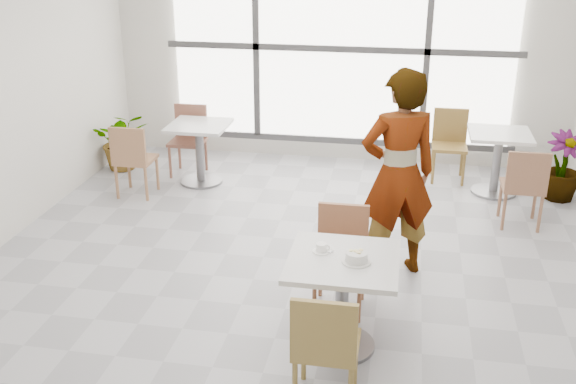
% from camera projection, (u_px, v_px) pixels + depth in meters
% --- Properties ---
extents(floor, '(7.00, 7.00, 0.00)m').
position_uv_depth(floor, '(294.00, 283.00, 5.99)').
color(floor, '#9E9EA5').
rests_on(floor, ground).
extents(wall_back, '(6.00, 0.00, 6.00)m').
position_uv_depth(wall_back, '(341.00, 48.00, 8.62)').
color(wall_back, silver).
rests_on(wall_back, ground).
extents(window, '(4.60, 0.07, 2.52)m').
position_uv_depth(window, '(340.00, 49.00, 8.56)').
color(window, white).
rests_on(window, ground).
extents(main_table, '(0.80, 0.80, 0.75)m').
position_uv_depth(main_table, '(342.00, 286.00, 4.90)').
color(main_table, silver).
rests_on(main_table, ground).
extents(chair_near, '(0.42, 0.42, 0.87)m').
position_uv_depth(chair_near, '(325.00, 343.00, 4.28)').
color(chair_near, olive).
rests_on(chair_near, ground).
extents(chair_far, '(0.42, 0.42, 0.87)m').
position_uv_depth(chair_far, '(341.00, 250.00, 5.48)').
color(chair_far, '#92593A').
rests_on(chair_far, ground).
extents(oatmeal_bowl, '(0.21, 0.21, 0.09)m').
position_uv_depth(oatmeal_bowl, '(357.00, 257.00, 4.75)').
color(oatmeal_bowl, silver).
rests_on(oatmeal_bowl, main_table).
extents(coffee_cup, '(0.16, 0.13, 0.07)m').
position_uv_depth(coffee_cup, '(322.00, 248.00, 4.90)').
color(coffee_cup, white).
rests_on(coffee_cup, main_table).
extents(person, '(0.81, 0.67, 1.89)m').
position_uv_depth(person, '(398.00, 174.00, 5.87)').
color(person, black).
rests_on(person, ground).
extents(bg_table_left, '(0.70, 0.70, 0.75)m').
position_uv_depth(bg_table_left, '(200.00, 145.00, 8.13)').
color(bg_table_left, silver).
rests_on(bg_table_left, ground).
extents(bg_table_right, '(0.70, 0.70, 0.75)m').
position_uv_depth(bg_table_right, '(498.00, 154.00, 7.81)').
color(bg_table_right, white).
rests_on(bg_table_right, ground).
extents(bg_chair_left_near, '(0.42, 0.42, 0.87)m').
position_uv_depth(bg_chair_left_near, '(133.00, 156.00, 7.69)').
color(bg_chair_left_near, '#A0704E').
rests_on(bg_chair_left_near, ground).
extents(bg_chair_left_far, '(0.42, 0.42, 0.87)m').
position_uv_depth(bg_chair_left_far, '(189.00, 135.00, 8.48)').
color(bg_chair_left_far, '#8C5745').
rests_on(bg_chair_left_far, ground).
extents(bg_chair_right_near, '(0.42, 0.42, 0.87)m').
position_uv_depth(bg_chair_right_near, '(524.00, 183.00, 6.90)').
color(bg_chair_right_near, '#906146').
rests_on(bg_chair_right_near, ground).
extents(bg_chair_right_far, '(0.42, 0.42, 0.87)m').
position_uv_depth(bg_chair_right_far, '(450.00, 140.00, 8.29)').
color(bg_chair_right_far, olive).
rests_on(bg_chair_right_far, ground).
extents(plant_left, '(0.86, 0.80, 0.77)m').
position_uv_depth(plant_left, '(123.00, 140.00, 8.64)').
color(plant_left, '#407D40').
rests_on(plant_left, ground).
extents(plant_right, '(0.56, 0.56, 0.80)m').
position_uv_depth(plant_right, '(563.00, 166.00, 7.67)').
color(plant_right, '#457640').
rests_on(plant_right, ground).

